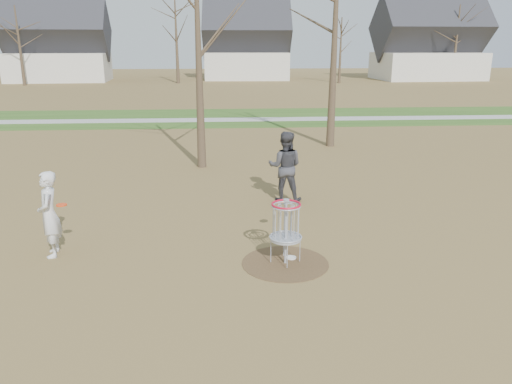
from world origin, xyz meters
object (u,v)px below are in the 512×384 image
(disc_grounded, at_px, (291,258))
(disc_golf_basket, at_px, (286,222))
(player_throwing, at_px, (285,167))
(player_standing, at_px, (49,214))

(disc_grounded, bearing_deg, disc_golf_basket, -123.21)
(disc_golf_basket, bearing_deg, disc_grounded, 56.79)
(disc_grounded, xyz_separation_m, disc_golf_basket, (-0.15, -0.23, 0.89))
(player_throwing, distance_m, disc_golf_basket, 4.28)
(player_throwing, bearing_deg, player_standing, 44.92)
(disc_grounded, height_order, disc_golf_basket, disc_golf_basket)
(player_standing, relative_size, disc_grounded, 8.37)
(player_standing, bearing_deg, player_throwing, 110.59)
(player_standing, bearing_deg, disc_grounded, 71.79)
(player_throwing, relative_size, disc_golf_basket, 1.49)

